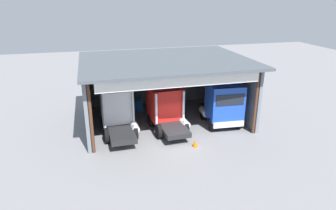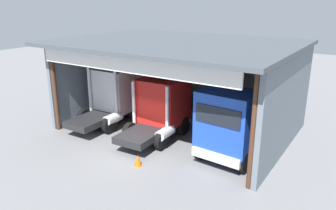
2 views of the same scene
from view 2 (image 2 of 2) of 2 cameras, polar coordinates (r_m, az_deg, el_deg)
ground_plane at (r=17.04m, az=-5.83°, el=-8.44°), size 80.00×80.00×0.00m
workshop_shed at (r=19.94m, az=3.25°, el=6.63°), size 13.04×10.08×5.30m
truck_white_center_left_bay at (r=21.03m, az=-9.22°, el=1.82°), size 2.60×5.32×3.66m
truck_red_center_bay at (r=18.56m, az=-1.26°, el=-0.24°), size 2.70×5.04×3.32m
truck_blue_center_right_bay at (r=15.95m, az=10.68°, el=-3.36°), size 2.82×4.78×3.55m
oil_drum at (r=22.63m, az=11.14°, el=-0.75°), size 0.58×0.58×0.87m
tool_cart at (r=23.24m, az=1.52°, el=0.25°), size 0.90×0.60×1.00m
traffic_cone at (r=15.79m, az=-5.23°, el=-9.51°), size 0.36×0.36×0.56m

